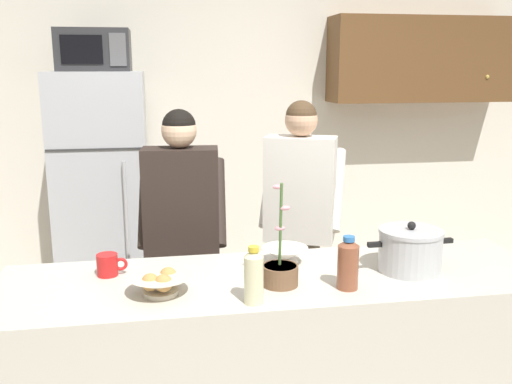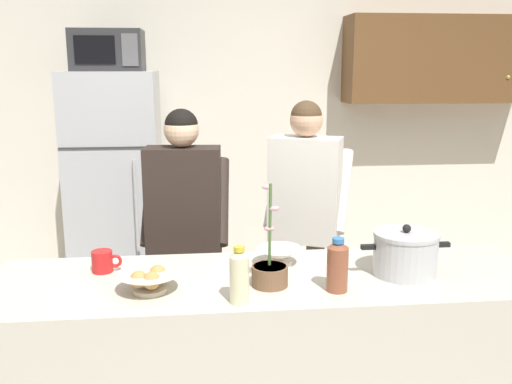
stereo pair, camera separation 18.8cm
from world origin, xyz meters
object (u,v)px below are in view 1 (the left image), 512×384
at_px(refrigerator, 104,196).
at_px(cooking_pot, 410,250).
at_px(person_near_pot, 182,221).
at_px(empty_bowl, 285,255).
at_px(person_by_sink, 300,204).
at_px(bottle_mid_counter, 254,276).
at_px(coffee_mug, 108,265).
at_px(potted_orchid, 280,271).
at_px(bread_bowl, 160,283).
at_px(microwave, 94,50).
at_px(bottle_near_edge, 348,263).

height_order(refrigerator, cooking_pot, refrigerator).
relative_size(person_near_pot, empty_bowl, 7.56).
distance_m(person_by_sink, bottle_mid_counter, 1.27).
height_order(refrigerator, person_near_pot, refrigerator).
relative_size(coffee_mug, bottle_mid_counter, 0.58).
height_order(cooking_pot, potted_orchid, potted_orchid).
distance_m(refrigerator, bread_bowl, 2.01).
distance_m(person_near_pot, cooking_pot, 1.23).
bearing_deg(refrigerator, bottle_mid_counter, -70.47).
bearing_deg(person_near_pot, cooking_pot, -38.78).
bearing_deg(coffee_mug, potted_orchid, -18.25).
distance_m(microwave, cooking_pot, 2.54).
relative_size(cooking_pot, bottle_near_edge, 1.77).
bearing_deg(empty_bowl, bread_bowl, -155.26).
height_order(microwave, bottle_near_edge, microwave).
xyz_separation_m(empty_bowl, potted_orchid, (-0.07, -0.24, 0.01)).
xyz_separation_m(refrigerator, potted_orchid, (0.88, -1.94, 0.10)).
bearing_deg(cooking_pot, refrigerator, 128.23).
bearing_deg(refrigerator, coffee_mug, -84.12).
height_order(cooking_pot, bottle_mid_counter, bottle_mid_counter).
height_order(bread_bowl, bottle_near_edge, bottle_near_edge).
xyz_separation_m(coffee_mug, potted_orchid, (0.71, -0.23, 0.01)).
bearing_deg(microwave, coffee_mug, -84.05).
xyz_separation_m(microwave, person_by_sink, (1.22, -0.91, -0.91)).
xyz_separation_m(microwave, cooking_pot, (1.48, -1.86, -0.89)).
relative_size(refrigerator, coffee_mug, 13.49).
xyz_separation_m(microwave, bottle_near_edge, (1.14, -2.01, -0.88)).
distance_m(empty_bowl, potted_orchid, 0.25).
relative_size(person_by_sink, bread_bowl, 6.33).
height_order(cooking_pot, bread_bowl, cooking_pot).
distance_m(bread_bowl, bottle_near_edge, 0.75).
bearing_deg(bottle_mid_counter, coffee_mug, 145.50).
bearing_deg(refrigerator, potted_orchid, -65.58).
relative_size(refrigerator, person_by_sink, 1.10).
height_order(person_by_sink, cooking_pot, person_by_sink).
relative_size(cooking_pot, empty_bowl, 1.87).
relative_size(person_near_pot, person_by_sink, 0.98).
bearing_deg(bottle_near_edge, microwave, 119.72).
distance_m(microwave, bread_bowl, 2.19).
relative_size(refrigerator, cooking_pot, 4.51).
relative_size(cooking_pot, potted_orchid, 0.91).
xyz_separation_m(person_near_pot, empty_bowl, (0.44, -0.60, -0.02)).
bearing_deg(bottle_near_edge, coffee_mug, 161.98).
height_order(person_by_sink, bread_bowl, person_by_sink).
distance_m(refrigerator, bottle_mid_counter, 2.24).
distance_m(person_near_pot, person_by_sink, 0.73).
bearing_deg(empty_bowl, person_near_pot, 126.12).
height_order(empty_bowl, bottle_mid_counter, bottle_mid_counter).
bearing_deg(refrigerator, person_near_pot, -64.90).
bearing_deg(cooking_pot, potted_orchid, -173.68).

